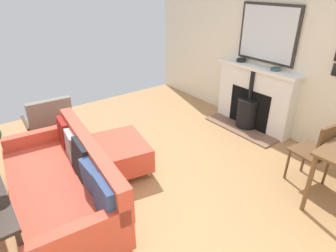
% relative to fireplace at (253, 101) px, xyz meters
% --- Properties ---
extents(ground_plane, '(5.27, 5.70, 0.01)m').
position_rel_fireplace_xyz_m(ground_plane, '(2.42, 0.13, -0.48)').
color(ground_plane, '#A87A4C').
extents(wall_left, '(0.12, 5.70, 2.62)m').
position_rel_fireplace_xyz_m(wall_left, '(-0.22, 0.13, 0.83)').
color(wall_left, silver).
rests_on(wall_left, ground).
extents(fireplace, '(0.61, 1.48, 1.06)m').
position_rel_fireplace_xyz_m(fireplace, '(0.00, 0.00, 0.00)').
color(fireplace, brown).
rests_on(fireplace, ground).
extents(mirror_over_mantel, '(0.04, 1.03, 0.88)m').
position_rel_fireplace_xyz_m(mirror_over_mantel, '(-0.13, 0.00, 1.09)').
color(mirror_over_mantel, '#2D2823').
extents(mantel_bowl_near, '(0.16, 0.16, 0.05)m').
position_rel_fireplace_xyz_m(mantel_bowl_near, '(-0.04, -0.38, 0.62)').
color(mantel_bowl_near, black).
rests_on(mantel_bowl_near, fireplace).
extents(mantel_bowl_far, '(0.15, 0.15, 0.04)m').
position_rel_fireplace_xyz_m(mantel_bowl_far, '(-0.04, 0.30, 0.61)').
color(mantel_bowl_far, '#334C56').
rests_on(mantel_bowl_far, fireplace).
extents(sofa, '(1.10, 2.04, 0.80)m').
position_rel_fireplace_xyz_m(sofa, '(3.29, 0.09, -0.13)').
color(sofa, '#B2B2B7').
rests_on(sofa, ground).
extents(ottoman, '(0.74, 0.91, 0.41)m').
position_rel_fireplace_xyz_m(ottoman, '(2.41, -0.23, -0.23)').
color(ottoman, '#B2B2B7').
rests_on(ottoman, ground).
extents(armchair_accent, '(0.71, 0.64, 0.83)m').
position_rel_fireplace_xyz_m(armchair_accent, '(2.98, -1.39, -0.03)').
color(armchair_accent, '#4C3321').
rests_on(armchair_accent, ground).
extents(dining_chair_near_fireplace, '(0.45, 0.45, 0.88)m').
position_rel_fireplace_xyz_m(dining_chair_near_fireplace, '(0.73, 1.52, 0.04)').
color(dining_chair_near_fireplace, brown).
rests_on(dining_chair_near_fireplace, ground).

